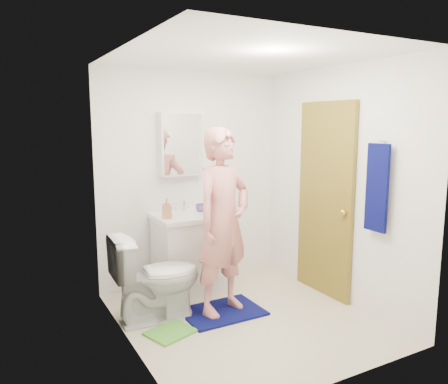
# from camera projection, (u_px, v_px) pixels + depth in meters

# --- Properties ---
(floor) EXTENTS (2.20, 2.40, 0.02)m
(floor) POSITION_uv_depth(u_px,v_px,m) (246.00, 319.00, 4.15)
(floor) COLOR beige
(floor) RESTS_ON ground
(ceiling) EXTENTS (2.20, 2.40, 0.02)m
(ceiling) POSITION_uv_depth(u_px,v_px,m) (248.00, 55.00, 3.76)
(ceiling) COLOR white
(ceiling) RESTS_ON ground
(wall_back) EXTENTS (2.20, 0.02, 2.40)m
(wall_back) POSITION_uv_depth(u_px,v_px,m) (192.00, 178.00, 5.01)
(wall_back) COLOR white
(wall_back) RESTS_ON ground
(wall_front) EXTENTS (2.20, 0.02, 2.40)m
(wall_front) POSITION_uv_depth(u_px,v_px,m) (342.00, 219.00, 2.91)
(wall_front) COLOR white
(wall_front) RESTS_ON ground
(wall_left) EXTENTS (0.02, 2.40, 2.40)m
(wall_left) POSITION_uv_depth(u_px,v_px,m) (127.00, 204.00, 3.43)
(wall_left) COLOR white
(wall_left) RESTS_ON ground
(wall_right) EXTENTS (0.02, 2.40, 2.40)m
(wall_right) POSITION_uv_depth(u_px,v_px,m) (339.00, 185.00, 4.48)
(wall_right) COLOR white
(wall_right) RESTS_ON ground
(vanity_cabinet) EXTENTS (0.75, 0.55, 0.80)m
(vanity_cabinet) POSITION_uv_depth(u_px,v_px,m) (191.00, 254.00, 4.81)
(vanity_cabinet) COLOR white
(vanity_cabinet) RESTS_ON floor
(countertop) EXTENTS (0.79, 0.59, 0.05)m
(countertop) POSITION_uv_depth(u_px,v_px,m) (191.00, 216.00, 4.74)
(countertop) COLOR white
(countertop) RESTS_ON vanity_cabinet
(sink_basin) EXTENTS (0.40, 0.40, 0.03)m
(sink_basin) POSITION_uv_depth(u_px,v_px,m) (191.00, 215.00, 4.74)
(sink_basin) COLOR white
(sink_basin) RESTS_ON countertop
(faucet) EXTENTS (0.03, 0.03, 0.12)m
(faucet) POSITION_uv_depth(u_px,v_px,m) (184.00, 206.00, 4.88)
(faucet) COLOR silver
(faucet) RESTS_ON countertop
(medicine_cabinet) EXTENTS (0.50, 0.12, 0.70)m
(medicine_cabinet) POSITION_uv_depth(u_px,v_px,m) (181.00, 144.00, 4.81)
(medicine_cabinet) COLOR white
(medicine_cabinet) RESTS_ON wall_back
(mirror_panel) EXTENTS (0.46, 0.01, 0.66)m
(mirror_panel) POSITION_uv_depth(u_px,v_px,m) (184.00, 144.00, 4.76)
(mirror_panel) COLOR white
(mirror_panel) RESTS_ON wall_back
(door) EXTENTS (0.05, 0.80, 2.05)m
(door) POSITION_uv_depth(u_px,v_px,m) (325.00, 200.00, 4.62)
(door) COLOR olive
(door) RESTS_ON ground
(door_knob) EXTENTS (0.07, 0.07, 0.07)m
(door_knob) POSITION_uv_depth(u_px,v_px,m) (343.00, 212.00, 4.33)
(door_knob) COLOR gold
(door_knob) RESTS_ON door
(towel) EXTENTS (0.03, 0.24, 0.80)m
(towel) POSITION_uv_depth(u_px,v_px,m) (377.00, 188.00, 3.94)
(towel) COLOR #080C4F
(towel) RESTS_ON wall_right
(towel_hook) EXTENTS (0.06, 0.02, 0.02)m
(towel_hook) POSITION_uv_depth(u_px,v_px,m) (383.00, 141.00, 3.89)
(towel_hook) COLOR silver
(towel_hook) RESTS_ON wall_right
(toilet) EXTENTS (0.83, 0.50, 0.83)m
(toilet) POSITION_uv_depth(u_px,v_px,m) (156.00, 277.00, 4.06)
(toilet) COLOR white
(toilet) RESTS_ON floor
(bath_mat) EXTENTS (0.76, 0.55, 0.02)m
(bath_mat) POSITION_uv_depth(u_px,v_px,m) (222.00, 312.00, 4.25)
(bath_mat) COLOR #080C4F
(bath_mat) RESTS_ON floor
(green_rug) EXTENTS (0.47, 0.43, 0.02)m
(green_rug) POSITION_uv_depth(u_px,v_px,m) (170.00, 332.00, 3.84)
(green_rug) COLOR #57AE3A
(green_rug) RESTS_ON floor
(soap_dispenser) EXTENTS (0.12, 0.12, 0.21)m
(soap_dispenser) POSITION_uv_depth(u_px,v_px,m) (167.00, 208.00, 4.52)
(soap_dispenser) COLOR #B87956
(soap_dispenser) RESTS_ON countertop
(toothbrush_cup) EXTENTS (0.14, 0.14, 0.09)m
(toothbrush_cup) POSITION_uv_depth(u_px,v_px,m) (201.00, 208.00, 4.86)
(toothbrush_cup) COLOR #60408E
(toothbrush_cup) RESTS_ON countertop
(man) EXTENTS (0.75, 0.60, 1.77)m
(man) POSITION_uv_depth(u_px,v_px,m) (223.00, 222.00, 4.12)
(man) COLOR tan
(man) RESTS_ON bath_mat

